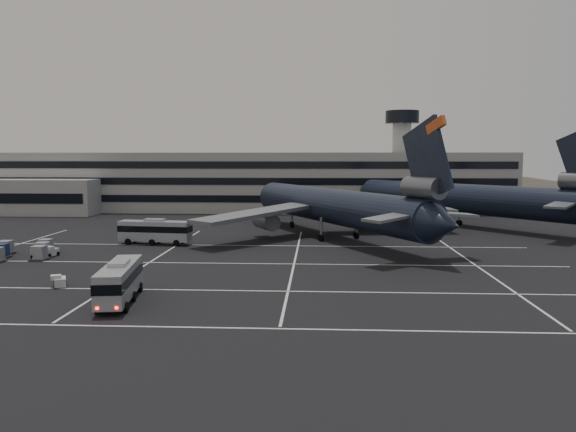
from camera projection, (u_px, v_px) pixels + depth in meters
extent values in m
plane|color=black|center=(190.00, 270.00, 65.30)|extent=(260.00, 260.00, 0.00)
cube|color=silver|center=(125.00, 326.00, 43.46)|extent=(90.00, 0.25, 0.01)
cube|color=silver|center=(167.00, 290.00, 55.37)|extent=(90.00, 0.25, 0.01)
cube|color=silver|center=(197.00, 263.00, 69.28)|extent=(90.00, 0.25, 0.01)
cube|color=silver|center=(217.00, 245.00, 83.18)|extent=(90.00, 0.25, 0.01)
cube|color=silver|center=(154.00, 260.00, 71.58)|extent=(0.25, 55.00, 0.01)
cube|color=silver|center=(295.00, 261.00, 70.63)|extent=(0.25, 55.00, 0.01)
cube|color=silver|center=(472.00, 263.00, 69.46)|extent=(0.25, 55.00, 0.01)
cube|color=gray|center=(257.00, 182.00, 136.06)|extent=(120.00, 18.00, 14.00)
cube|color=black|center=(252.00, 199.00, 127.44)|extent=(118.00, 0.20, 1.60)
cube|color=black|center=(252.00, 181.00, 127.02)|extent=(118.00, 0.20, 1.60)
cube|color=black|center=(252.00, 165.00, 126.63)|extent=(118.00, 0.20, 1.60)
cube|color=gray|center=(32.00, 197.00, 127.11)|extent=(30.00, 10.00, 8.00)
cylinder|color=gray|center=(401.00, 165.00, 135.77)|extent=(4.40, 4.40, 22.00)
cylinder|color=black|center=(402.00, 117.00, 134.56)|extent=(8.00, 8.00, 3.00)
ellipsoid|color=#38332B|center=(142.00, 212.00, 238.40)|extent=(196.00, 140.00, 32.00)
ellipsoid|color=#38332B|center=(354.00, 221.00, 233.95)|extent=(252.00, 180.00, 44.00)
ellipsoid|color=#38332B|center=(550.00, 211.00, 229.24)|extent=(168.00, 120.00, 24.00)
cylinder|color=black|center=(333.00, 206.00, 89.62)|extent=(27.49, 45.01, 5.60)
cone|color=black|center=(269.00, 196.00, 113.24)|extent=(7.06, 6.60, 5.60)
cone|color=black|center=(445.00, 224.00, 65.73)|extent=(6.80, 6.78, 5.04)
cube|color=black|center=(427.00, 161.00, 68.10)|extent=(4.89, 8.60, 10.97)
cube|color=#C74C1A|center=(436.00, 125.00, 66.31)|extent=(2.00, 3.11, 2.24)
cylinder|color=#595B60|center=(424.00, 188.00, 68.90)|extent=(5.20, 6.57, 2.70)
cube|color=slate|center=(392.00, 217.00, 67.96)|extent=(7.81, 7.28, 0.87)
cube|color=slate|center=(447.00, 214.00, 71.49)|extent=(8.10, 5.15, 0.87)
cube|color=slate|center=(256.00, 213.00, 86.26)|extent=(18.35, 20.39, 1.75)
cylinder|color=#595B60|center=(266.00, 221.00, 90.41)|extent=(4.97, 6.12, 2.70)
cube|color=slate|center=(390.00, 207.00, 96.75)|extent=(22.46, 7.77, 1.75)
cylinder|color=#595B60|center=(366.00, 216.00, 98.38)|extent=(4.97, 6.12, 2.70)
cylinder|color=slate|center=(292.00, 216.00, 103.79)|extent=(0.44, 0.44, 3.00)
cylinder|color=black|center=(292.00, 225.00, 103.96)|extent=(0.96, 1.21, 1.10)
cylinder|color=slate|center=(321.00, 227.00, 86.79)|extent=(0.44, 0.44, 3.00)
cylinder|color=black|center=(321.00, 238.00, 86.97)|extent=(0.96, 1.21, 1.10)
cylinder|color=slate|center=(356.00, 225.00, 89.48)|extent=(0.44, 0.44, 3.00)
cylinder|color=black|center=(356.00, 235.00, 89.65)|extent=(0.96, 1.21, 1.10)
cylinder|color=black|center=(460.00, 198.00, 106.02)|extent=(34.38, 40.96, 5.60)
cone|color=black|center=(364.00, 192.00, 127.19)|extent=(7.18, 7.01, 5.60)
cube|color=slate|center=(562.00, 204.00, 85.75)|extent=(7.23, 7.84, 0.87)
cylinder|color=slate|center=(459.00, 214.00, 106.34)|extent=(0.44, 0.44, 3.00)
cylinder|color=black|center=(459.00, 223.00, 106.52)|extent=(1.08, 1.17, 1.10)
cube|color=gray|center=(120.00, 280.00, 50.62)|extent=(3.93, 10.79, 2.88)
cube|color=black|center=(119.00, 277.00, 50.58)|extent=(4.00, 10.86, 0.91)
cube|color=gray|center=(119.00, 263.00, 50.45)|extent=(1.94, 3.07, 0.34)
cylinder|color=black|center=(97.00, 308.00, 47.01)|extent=(0.44, 0.96, 0.92)
cylinder|color=black|center=(126.00, 307.00, 47.23)|extent=(0.44, 0.96, 0.92)
cylinder|color=black|center=(107.00, 297.00, 50.66)|extent=(0.44, 0.96, 0.92)
cylinder|color=black|center=(134.00, 296.00, 50.89)|extent=(0.44, 0.96, 0.92)
cylinder|color=black|center=(115.00, 288.00, 54.32)|extent=(0.44, 0.96, 0.92)
cylinder|color=black|center=(140.00, 287.00, 54.55)|extent=(0.44, 0.96, 0.92)
cube|color=#FF0C05|center=(97.00, 308.00, 45.42)|extent=(0.25, 0.11, 0.21)
cube|color=#FF0C05|center=(116.00, 308.00, 45.56)|extent=(0.25, 0.11, 0.21)
cube|color=gray|center=(155.00, 231.00, 83.91)|extent=(11.07, 3.77, 2.96)
cube|color=black|center=(155.00, 229.00, 83.88)|extent=(11.13, 3.83, 0.94)
cube|color=gray|center=(155.00, 220.00, 83.74)|extent=(3.13, 1.93, 0.35)
cylinder|color=black|center=(176.00, 243.00, 82.21)|extent=(0.98, 0.43, 0.95)
cylinder|color=black|center=(182.00, 241.00, 84.63)|extent=(0.98, 0.43, 0.95)
cylinder|color=black|center=(152.00, 242.00, 82.87)|extent=(0.98, 0.43, 0.95)
cylinder|color=black|center=(159.00, 240.00, 85.28)|extent=(0.98, 0.43, 0.95)
cylinder|color=black|center=(128.00, 242.00, 83.53)|extent=(0.98, 0.43, 0.95)
cylinder|color=black|center=(135.00, 239.00, 85.94)|extent=(0.98, 0.43, 0.95)
cube|color=beige|center=(50.00, 252.00, 73.75)|extent=(1.73, 2.47, 0.92)
cube|color=beige|center=(47.00, 248.00, 73.20)|extent=(1.31, 1.16, 0.51)
cylinder|color=black|center=(42.00, 255.00, 73.17)|extent=(0.36, 0.61, 0.57)
cylinder|color=black|center=(49.00, 256.00, 72.84)|extent=(0.36, 0.61, 0.57)
cylinder|color=black|center=(51.00, 253.00, 74.72)|extent=(0.36, 0.61, 0.57)
cylinder|color=black|center=(58.00, 254.00, 74.39)|extent=(0.36, 0.61, 0.57)
cube|color=beige|center=(60.00, 282.00, 56.68)|extent=(1.86, 2.28, 0.82)
cube|color=beige|center=(60.00, 277.00, 56.21)|extent=(1.26, 1.18, 0.46)
cylinder|color=black|center=(55.00, 286.00, 55.85)|extent=(0.40, 0.55, 0.51)
cylinder|color=black|center=(66.00, 285.00, 56.24)|extent=(0.40, 0.55, 0.51)
cylinder|color=black|center=(55.00, 283.00, 57.18)|extent=(0.40, 0.55, 0.51)
cylinder|color=black|center=(65.00, 282.00, 57.57)|extent=(0.40, 0.55, 0.51)
cube|color=#2D2D30|center=(39.00, 259.00, 71.16)|extent=(2.51, 2.69, 0.18)
cylinder|color=black|center=(39.00, 259.00, 71.17)|extent=(0.10, 0.20, 0.20)
cube|color=gray|center=(39.00, 252.00, 71.07)|extent=(1.96, 1.96, 1.59)
cube|color=#2D2D30|center=(1.00, 257.00, 72.66)|extent=(2.51, 2.69, 0.18)
cylinder|color=black|center=(1.00, 257.00, 72.66)|extent=(0.10, 0.20, 0.20)
cube|color=#15214C|center=(1.00, 250.00, 72.56)|extent=(1.96, 1.96, 1.59)
cube|color=#2D2D30|center=(43.00, 255.00, 74.02)|extent=(2.51, 2.69, 0.18)
cylinder|color=black|center=(43.00, 255.00, 74.03)|extent=(0.10, 0.20, 0.20)
cube|color=gray|center=(42.00, 248.00, 73.93)|extent=(1.96, 1.96, 1.59)
cube|color=#2D2D30|center=(6.00, 253.00, 75.52)|extent=(2.51, 2.69, 0.18)
cylinder|color=black|center=(6.00, 253.00, 75.52)|extent=(0.10, 0.20, 0.20)
cube|color=gray|center=(6.00, 247.00, 75.42)|extent=(1.96, 1.96, 1.59)
cube|color=#2D2D30|center=(46.00, 251.00, 76.88)|extent=(2.51, 2.69, 0.18)
cylinder|color=black|center=(46.00, 252.00, 76.89)|extent=(0.10, 0.20, 0.20)
cube|color=gray|center=(46.00, 245.00, 76.79)|extent=(1.96, 1.96, 1.59)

